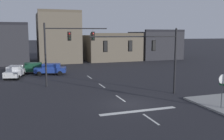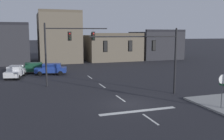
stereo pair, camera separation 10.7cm
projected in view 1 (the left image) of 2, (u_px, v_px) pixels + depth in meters
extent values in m
plane|color=#232328|center=(129.00, 104.00, 21.47)|extent=(400.00, 400.00, 0.00)
cube|color=silver|center=(139.00, 111.00, 19.60)|extent=(6.40, 0.50, 0.01)
cube|color=silver|center=(151.00, 119.00, 17.73)|extent=(0.16, 2.40, 0.01)
cube|color=silver|center=(120.00, 98.00, 23.34)|extent=(0.16, 2.40, 0.01)
cube|color=silver|center=(102.00, 86.00, 28.96)|extent=(0.16, 2.40, 0.01)
cube|color=silver|center=(89.00, 77.00, 34.57)|extent=(0.16, 2.40, 0.01)
cylinder|color=black|center=(175.00, 62.00, 24.84)|extent=(0.20, 0.20, 6.37)
cylinder|color=black|center=(135.00, 37.00, 23.24)|extent=(8.57, 0.44, 0.12)
sphere|color=black|center=(176.00, 29.00, 24.36)|extent=(0.18, 0.18, 0.18)
cylinder|color=#56565B|center=(154.00, 39.00, 23.82)|extent=(0.03, 0.03, 0.35)
cube|color=black|center=(154.00, 46.00, 23.91)|extent=(0.31, 0.25, 0.90)
sphere|color=red|center=(153.00, 43.00, 24.00)|extent=(0.20, 0.20, 0.20)
sphere|color=#2D2314|center=(153.00, 46.00, 24.04)|extent=(0.20, 0.20, 0.20)
sphere|color=black|center=(153.00, 48.00, 24.08)|extent=(0.20, 0.20, 0.20)
cube|color=black|center=(154.00, 46.00, 23.89)|extent=(0.42, 0.05, 1.02)
cylinder|color=#56565B|center=(130.00, 39.00, 23.14)|extent=(0.03, 0.03, 0.35)
cube|color=black|center=(130.00, 46.00, 23.23)|extent=(0.31, 0.25, 0.90)
sphere|color=red|center=(130.00, 43.00, 23.31)|extent=(0.20, 0.20, 0.20)
sphere|color=#2D2314|center=(130.00, 46.00, 23.35)|extent=(0.20, 0.20, 0.20)
sphere|color=black|center=(130.00, 49.00, 23.40)|extent=(0.20, 0.20, 0.20)
cube|color=black|center=(130.00, 46.00, 23.21)|extent=(0.42, 0.05, 1.02)
cylinder|color=#56565B|center=(105.00, 39.00, 22.46)|extent=(0.03, 0.03, 0.35)
cube|color=black|center=(105.00, 46.00, 22.55)|extent=(0.31, 0.25, 0.90)
sphere|color=red|center=(105.00, 43.00, 22.63)|extent=(0.20, 0.20, 0.20)
sphere|color=#2D2314|center=(105.00, 46.00, 22.67)|extent=(0.20, 0.20, 0.20)
sphere|color=black|center=(105.00, 49.00, 22.71)|extent=(0.20, 0.20, 0.20)
cube|color=black|center=(105.00, 46.00, 22.53)|extent=(0.42, 0.05, 1.02)
cylinder|color=black|center=(45.00, 56.00, 28.08)|extent=(0.20, 0.20, 7.01)
cylinder|color=black|center=(76.00, 28.00, 28.39)|extent=(6.96, 0.92, 0.12)
sphere|color=black|center=(44.00, 23.00, 27.56)|extent=(0.18, 0.18, 0.18)
cylinder|color=#56565B|center=(69.00, 31.00, 28.25)|extent=(0.03, 0.03, 0.35)
cube|color=black|center=(69.00, 36.00, 28.34)|extent=(0.33, 0.27, 0.90)
sphere|color=red|center=(69.00, 34.00, 28.17)|extent=(0.20, 0.20, 0.20)
sphere|color=#2D2314|center=(69.00, 36.00, 28.22)|extent=(0.20, 0.20, 0.20)
sphere|color=black|center=(69.00, 39.00, 28.26)|extent=(0.20, 0.20, 0.20)
cube|color=black|center=(69.00, 36.00, 28.36)|extent=(0.42, 0.08, 1.02)
cylinder|color=#56565B|center=(93.00, 31.00, 28.82)|extent=(0.03, 0.03, 0.35)
cube|color=black|center=(93.00, 36.00, 28.91)|extent=(0.33, 0.27, 0.90)
sphere|color=red|center=(93.00, 34.00, 28.75)|extent=(0.20, 0.20, 0.20)
sphere|color=#2D2314|center=(93.00, 36.00, 28.79)|extent=(0.20, 0.20, 0.20)
sphere|color=black|center=(93.00, 39.00, 28.83)|extent=(0.20, 0.20, 0.20)
cube|color=black|center=(93.00, 36.00, 28.93)|extent=(0.42, 0.08, 1.02)
cylinder|color=#56565B|center=(222.00, 96.00, 19.89)|extent=(0.06, 0.06, 2.15)
cylinder|color=white|center=(223.00, 79.00, 19.69)|extent=(0.76, 0.03, 0.76)
cylinder|color=#B21414|center=(223.00, 79.00, 19.70)|extent=(0.68, 0.03, 0.68)
cube|color=#19592D|center=(222.00, 85.00, 19.75)|extent=(0.02, 0.64, 0.16)
cube|color=navy|center=(50.00, 70.00, 36.53)|extent=(4.69, 2.75, 0.70)
cube|color=navy|center=(51.00, 66.00, 36.45)|extent=(2.76, 2.12, 0.56)
cube|color=#2D3842|center=(46.00, 66.00, 36.38)|extent=(0.59, 1.54, 0.47)
cube|color=#2D3842|center=(59.00, 66.00, 36.58)|extent=(0.56, 1.53, 0.46)
cylinder|color=black|center=(39.00, 74.00, 35.60)|extent=(0.67, 0.36, 0.64)
cylinder|color=black|center=(41.00, 72.00, 37.28)|extent=(0.67, 0.36, 0.64)
cylinder|color=black|center=(60.00, 73.00, 35.90)|extent=(0.67, 0.36, 0.64)
cylinder|color=black|center=(61.00, 71.00, 37.57)|extent=(0.67, 0.36, 0.64)
sphere|color=silver|center=(34.00, 70.00, 35.74)|extent=(0.16, 0.16, 0.16)
sphere|color=silver|center=(36.00, 69.00, 36.87)|extent=(0.16, 0.16, 0.16)
cube|color=maroon|center=(66.00, 69.00, 36.74)|extent=(0.35, 1.34, 0.12)
cube|color=#143D28|center=(32.00, 69.00, 37.67)|extent=(4.41, 1.81, 0.70)
cube|color=#143D28|center=(33.00, 65.00, 37.62)|extent=(2.47, 1.61, 0.56)
cube|color=#2D3842|center=(28.00, 65.00, 37.38)|extent=(0.25, 1.52, 0.47)
cube|color=#2D3842|center=(41.00, 64.00, 38.01)|extent=(0.22, 1.52, 0.46)
cylinder|color=black|center=(22.00, 73.00, 36.46)|extent=(0.64, 0.22, 0.64)
cylinder|color=black|center=(22.00, 71.00, 38.05)|extent=(0.64, 0.22, 0.64)
cylinder|color=black|center=(43.00, 72.00, 37.40)|extent=(0.64, 0.22, 0.64)
cylinder|color=black|center=(42.00, 70.00, 38.99)|extent=(0.64, 0.22, 0.64)
sphere|color=silver|center=(17.00, 70.00, 36.41)|extent=(0.16, 0.16, 0.16)
sphere|color=silver|center=(17.00, 69.00, 37.49)|extent=(0.16, 0.16, 0.16)
cube|color=maroon|center=(47.00, 68.00, 38.36)|extent=(0.04, 1.37, 0.12)
cube|color=silver|center=(15.00, 73.00, 33.82)|extent=(2.73, 4.69, 0.70)
cube|color=silver|center=(15.00, 68.00, 33.87)|extent=(2.10, 2.76, 0.56)
cube|color=#2D3842|center=(13.00, 69.00, 33.12)|extent=(1.54, 0.58, 0.47)
cube|color=#2D3842|center=(17.00, 67.00, 35.03)|extent=(1.53, 0.55, 0.46)
cylinder|color=black|center=(19.00, 77.00, 32.54)|extent=(0.36, 0.67, 0.64)
cylinder|color=black|center=(5.00, 78.00, 32.35)|extent=(0.36, 0.67, 0.64)
cylinder|color=black|center=(24.00, 74.00, 35.39)|extent=(0.36, 0.67, 0.64)
cylinder|color=black|center=(11.00, 74.00, 35.21)|extent=(0.36, 0.67, 0.64)
sphere|color=silver|center=(15.00, 75.00, 31.73)|extent=(0.16, 0.16, 0.16)
sphere|color=silver|center=(5.00, 75.00, 31.60)|extent=(0.16, 0.16, 0.16)
cube|color=maroon|center=(19.00, 70.00, 35.95)|extent=(1.34, 0.34, 0.12)
cube|color=#665B4C|center=(58.00, 38.00, 51.94)|extent=(8.22, 8.93, 9.87)
cube|color=brown|center=(60.00, 11.00, 47.29)|extent=(8.22, 0.60, 0.50)
cube|color=#665B4C|center=(109.00, 47.00, 57.24)|extent=(11.49, 11.60, 5.49)
cube|color=brown|center=(118.00, 34.00, 51.65)|extent=(11.49, 0.60, 0.50)
cube|color=#2D2D33|center=(154.00, 45.00, 60.06)|extent=(9.62, 10.12, 6.24)
cube|color=black|center=(165.00, 31.00, 55.11)|extent=(9.62, 0.60, 0.50)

